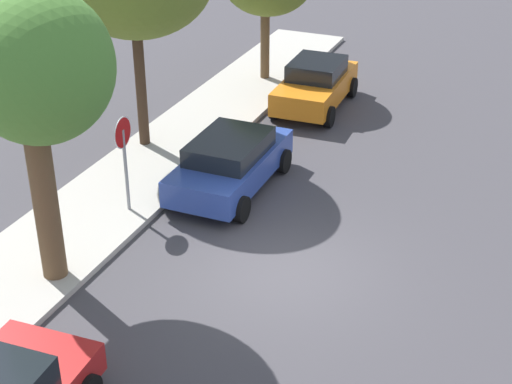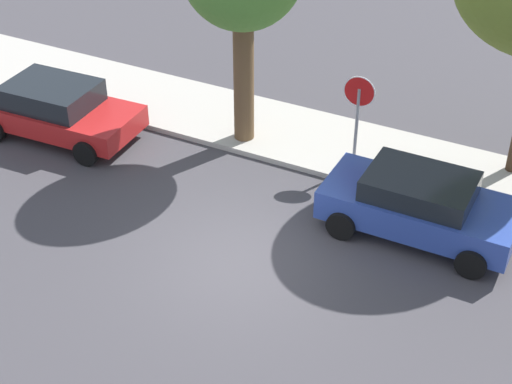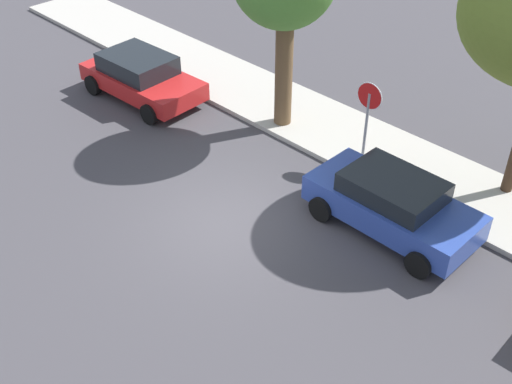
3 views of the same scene
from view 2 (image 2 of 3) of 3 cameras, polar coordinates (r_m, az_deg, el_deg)
ground_plane at (r=16.23m, az=-1.20°, el=-5.00°), size 60.00×60.00×0.00m
sidewalk_curb at (r=19.92m, az=5.63°, el=3.41°), size 32.00×2.77×0.14m
stop_sign at (r=18.26m, az=7.43°, el=6.10°), size 0.75×0.08×2.50m
parked_car_blue at (r=16.87m, az=11.79°, el=-0.86°), size 4.09×2.03×1.43m
parked_car_red at (r=20.70m, az=-14.24°, el=5.87°), size 4.21×2.26×1.42m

